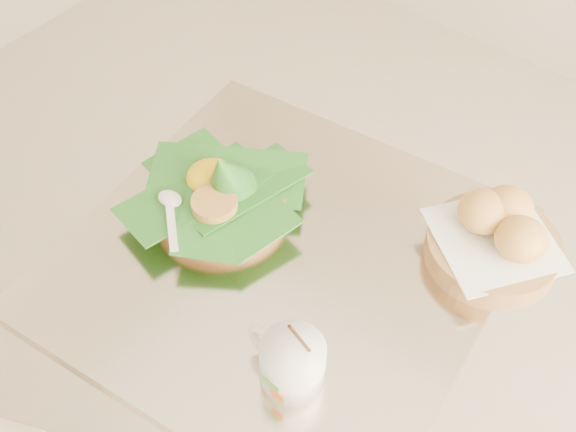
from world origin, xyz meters
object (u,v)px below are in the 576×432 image
Objects in this scene: cafe_table at (282,325)px; coffee_mug at (291,362)px; bread_basket at (496,237)px; rice_basket at (219,192)px.

coffee_mug reaches higher than cafe_table.
cafe_table is at bearing -141.13° from bread_basket.
bread_basket is (0.44, 0.21, 0.01)m from rice_basket.
rice_basket reaches higher than bread_basket.
bread_basket is at bearing 72.18° from coffee_mug.
cafe_table is 0.31m from rice_basket.
cafe_table is 0.35m from coffee_mug.
bread_basket reaches higher than cafe_table.
coffee_mug is (0.31, -0.19, 0.00)m from rice_basket.
bread_basket is (0.28, 0.23, 0.27)m from cafe_table.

